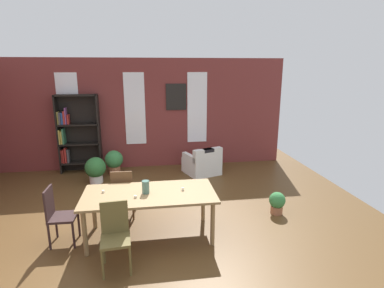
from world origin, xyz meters
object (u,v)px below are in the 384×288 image
object	(u,v)px
dining_chair_far_left	(123,192)
dining_chair_head_left	(58,214)
potted_plant_window	(277,202)
dining_chair_near_left	(115,234)
armchair_white	(202,164)
bookshelf_tall	(76,133)
dining_table	(150,197)
potted_plant_corner	(114,161)
vase_on_table	(146,187)
potted_plant_by_shelf	(96,169)

from	to	relation	value
dining_chair_far_left	dining_chair_head_left	world-z (taller)	same
dining_chair_far_left	potted_plant_window	size ratio (longest dim) A/B	2.20
dining_chair_near_left	armchair_white	world-z (taller)	dining_chair_near_left
dining_chair_far_left	bookshelf_tall	bearing A→B (deg)	116.08
dining_table	potted_plant_corner	distance (m)	3.38
dining_chair_far_left	dining_chair_head_left	xyz separation A→B (m)	(-0.96, -0.73, 0.00)
bookshelf_tall	dining_chair_far_left	bearing A→B (deg)	-63.92
dining_table	bookshelf_tall	bearing A→B (deg)	117.65
vase_on_table	dining_chair_near_left	size ratio (longest dim) A/B	0.22
dining_chair_far_left	dining_chair_near_left	world-z (taller)	same
dining_chair_far_left	dining_chair_head_left	bearing A→B (deg)	-142.52
potted_plant_by_shelf	dining_table	bearing A→B (deg)	-64.17
potted_plant_by_shelf	dining_chair_near_left	bearing A→B (deg)	-76.74
armchair_white	potted_plant_corner	bearing A→B (deg)	171.92
vase_on_table	dining_chair_near_left	world-z (taller)	vase_on_table
potted_plant_window	dining_table	bearing A→B (deg)	-169.27
potted_plant_corner	potted_plant_window	size ratio (longest dim) A/B	1.47
potted_plant_window	vase_on_table	bearing A→B (deg)	-169.50
dining_chair_head_left	bookshelf_tall	bearing A→B (deg)	96.92
bookshelf_tall	potted_plant_by_shelf	xyz separation A→B (m)	(0.59, -0.92, -0.71)
vase_on_table	potted_plant_corner	world-z (taller)	vase_on_table
dining_chair_near_left	potted_plant_corner	size ratio (longest dim) A/B	1.50
dining_chair_head_left	potted_plant_corner	size ratio (longest dim) A/B	1.50
vase_on_table	bookshelf_tall	distance (m)	4.02
dining_chair_far_left	dining_chair_near_left	size ratio (longest dim) A/B	1.00
bookshelf_tall	potted_plant_corner	distance (m)	1.25
armchair_white	potted_plant_window	world-z (taller)	armchair_white
dining_table	vase_on_table	xyz separation A→B (m)	(-0.06, 0.00, 0.18)
dining_chair_near_left	potted_plant_corner	distance (m)	4.00
armchair_white	potted_plant_by_shelf	size ratio (longest dim) A/B	1.60
dining_chair_far_left	dining_chair_near_left	distance (m)	1.47
armchair_white	potted_plant_window	xyz separation A→B (m)	(1.02, -2.45, -0.04)
dining_chair_far_left	dining_chair_near_left	xyz separation A→B (m)	(-0.00, -1.47, 0.00)
dining_chair_head_left	potted_plant_corner	bearing A→B (deg)	80.57
dining_chair_head_left	bookshelf_tall	size ratio (longest dim) A/B	0.46
dining_table	dining_chair_far_left	xyz separation A→B (m)	(-0.48, 0.74, -0.19)
vase_on_table	dining_chair_near_left	distance (m)	0.93
potted_plant_by_shelf	potted_plant_window	bearing A→B (deg)	-30.59
armchair_white	potted_plant_by_shelf	distance (m)	2.71
bookshelf_tall	armchair_white	distance (m)	3.44
vase_on_table	potted_plant_window	size ratio (longest dim) A/B	0.49
dining_chair_near_left	potted_plant_window	xyz separation A→B (m)	(2.92, 1.20, -0.28)
dining_table	potted_plant_by_shelf	distance (m)	2.97
armchair_white	potted_plant_corner	distance (m)	2.34
dining_chair_head_left	bookshelf_tall	xyz separation A→B (m)	(-0.43, 3.58, 0.55)
dining_table	potted_plant_corner	world-z (taller)	dining_table
potted_plant_by_shelf	vase_on_table	bearing A→B (deg)	-65.14
dining_chair_far_left	potted_plant_window	bearing A→B (deg)	-5.40
dining_chair_far_left	potted_plant_corner	xyz separation A→B (m)	(-0.42, 2.51, -0.16)
potted_plant_by_shelf	potted_plant_corner	world-z (taller)	potted_plant_by_shelf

